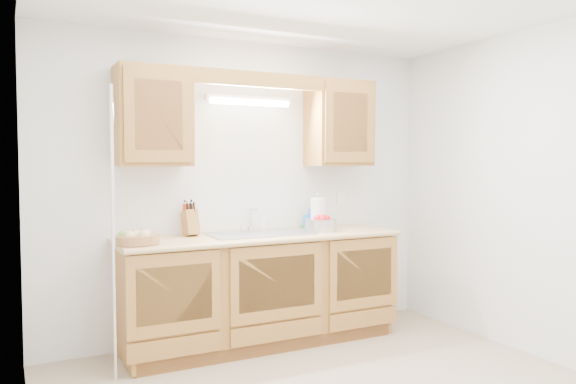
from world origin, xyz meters
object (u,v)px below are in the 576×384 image
apple_bowl (321,224)px  knife_block (190,222)px  fruit_basket (136,238)px  paper_towel (318,214)px

apple_bowl → knife_block: bearing=169.6°
knife_block → apple_bowl: 1.10m
fruit_basket → knife_block: bearing=29.6°
knife_block → apple_bowl: (1.08, -0.20, -0.05)m
paper_towel → apple_bowl: paper_towel is taller
fruit_basket → apple_bowl: (1.56, 0.07, 0.01)m
apple_bowl → fruit_basket: bearing=-177.3°
knife_block → paper_towel: size_ratio=0.93×
fruit_basket → knife_block: size_ratio=1.36×
knife_block → paper_towel: bearing=-10.0°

